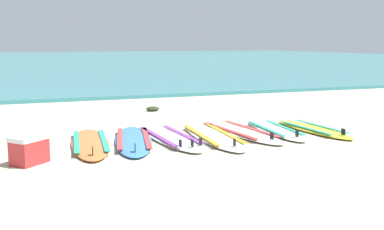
{
  "coord_description": "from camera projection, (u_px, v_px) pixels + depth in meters",
  "views": [
    {
      "loc": [
        -2.69,
        -6.73,
        1.6
      ],
      "look_at": [
        0.26,
        1.23,
        0.25
      ],
      "focal_mm": 43.16,
      "sensor_mm": 36.0,
      "label": 1
    }
  ],
  "objects": [
    {
      "name": "ground_plane",
      "position": [
        203.0,
        142.0,
        7.41
      ],
      "size": [
        80.0,
        80.0,
        0.0
      ],
      "primitive_type": "plane",
      "color": "#B7AD93"
    },
    {
      "name": "sea",
      "position": [
        53.0,
        60.0,
        40.72
      ],
      "size": [
        80.0,
        60.0,
        0.1
      ],
      "primitive_type": "cube",
      "color": "teal",
      "rests_on": "ground"
    },
    {
      "name": "surfboard_0",
      "position": [
        90.0,
        143.0,
        7.2
      ],
      "size": [
        0.81,
        2.37,
        0.18
      ],
      "color": "orange",
      "rests_on": "ground"
    },
    {
      "name": "surfboard_1",
      "position": [
        133.0,
        140.0,
        7.42
      ],
      "size": [
        1.05,
        2.43,
        0.18
      ],
      "color": "#3875CC",
      "rests_on": "ground"
    },
    {
      "name": "surfboard_2",
      "position": [
        170.0,
        137.0,
        7.63
      ],
      "size": [
        0.72,
        2.4,
        0.18
      ],
      "color": "white",
      "rests_on": "ground"
    },
    {
      "name": "surfboard_3",
      "position": [
        213.0,
        136.0,
        7.75
      ],
      "size": [
        0.76,
        2.5,
        0.18
      ],
      "color": "white",
      "rests_on": "ground"
    },
    {
      "name": "surfboard_4",
      "position": [
        240.0,
        131.0,
        8.14
      ],
      "size": [
        0.86,
        2.47,
        0.18
      ],
      "color": "silver",
      "rests_on": "ground"
    },
    {
      "name": "surfboard_5",
      "position": [
        275.0,
        130.0,
        8.27
      ],
      "size": [
        0.7,
        2.12,
        0.18
      ],
      "color": "white",
      "rests_on": "ground"
    },
    {
      "name": "surfboard_6",
      "position": [
        313.0,
        129.0,
        8.36
      ],
      "size": [
        0.61,
        2.04,
        0.18
      ],
      "color": "yellow",
      "rests_on": "ground"
    },
    {
      "name": "cooler_box",
      "position": [
        29.0,
        150.0,
        6.08
      ],
      "size": [
        0.55,
        0.54,
        0.38
      ],
      "color": "red",
      "rests_on": "ground"
    },
    {
      "name": "seaweed_clump_near_shoreline",
      "position": [
        153.0,
        109.0,
        10.76
      ],
      "size": [
        0.31,
        0.25,
        0.11
      ],
      "primitive_type": "ellipsoid",
      "color": "#2D381E",
      "rests_on": "ground"
    }
  ]
}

